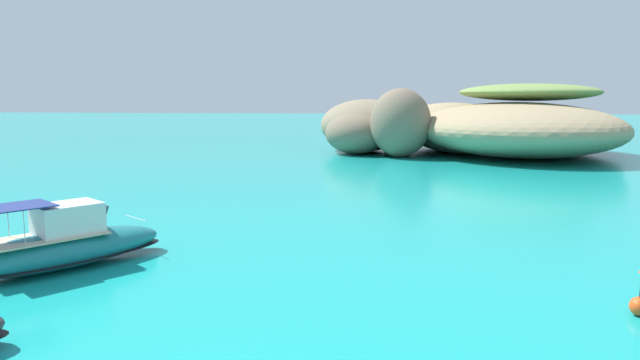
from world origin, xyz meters
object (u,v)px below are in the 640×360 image
islet_large (504,128)px  islet_small (376,126)px  motorboat_teal (59,247)px  channel_buoy (640,304)px

islet_large → islet_small: (-13.78, 0.36, 0.02)m
islet_small → motorboat_teal: bearing=-103.4°
islet_large → motorboat_teal: size_ratio=4.13×
motorboat_teal → islet_large: bearing=61.4°
motorboat_teal → channel_buoy: bearing=-7.6°
islet_large → channel_buoy: (-5.46, -47.76, -2.54)m
islet_large → motorboat_teal: 51.55m
motorboat_teal → channel_buoy: motorboat_teal is taller
islet_small → motorboat_teal: size_ratio=2.10×
islet_large → islet_small: size_ratio=1.97×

